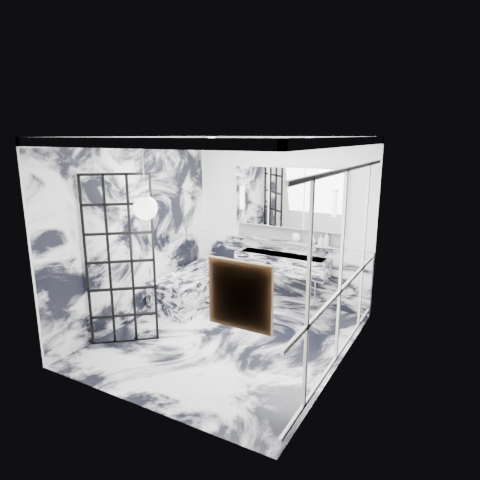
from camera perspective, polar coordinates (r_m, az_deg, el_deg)
The scene contains 25 objects.
floor at distance 6.26m, azimuth -1.72°, elevation -12.96°, with size 3.60×3.60×0.00m, color silver.
ceiling at distance 5.59m, azimuth -1.94°, elevation 13.60°, with size 3.60×3.60×0.00m, color white.
wall_back at distance 7.33m, azimuth 5.47°, elevation 2.58°, with size 3.60×3.60×0.00m, color white.
wall_front at distance 4.39m, azimuth -14.10°, elevation -5.49°, with size 3.60×3.60×0.00m, color white.
wall_left at distance 6.71m, azimuth -13.60°, elevation 1.21°, with size 3.60×3.60×0.00m, color white.
wall_right at distance 5.15m, azimuth 13.61°, elevation -2.59°, with size 3.60×3.60×0.00m, color white.
marble_clad_back at distance 7.53m, azimuth 5.24°, elevation -4.00°, with size 3.18×0.05×1.05m, color silver.
marble_clad_left at distance 6.72m, azimuth -13.48°, elevation 0.70°, with size 0.02×3.56×2.68m, color silver.
panel_molding at distance 5.19m, azimuth 13.33°, elevation -3.62°, with size 0.03×3.40×2.30m, color white.
soap_bottle_a at distance 7.00m, azimuth 11.49°, elevation 0.19°, with size 0.09×0.09×0.23m, color #8C5919.
soap_bottle_b at distance 7.03m, azimuth 10.79°, elevation 0.05°, with size 0.08×0.08×0.17m, color #4C4C51.
soap_bottle_c at distance 7.08m, azimuth 9.73°, elevation 0.03°, with size 0.11×0.11×0.14m, color silver.
face_pot at distance 7.17m, azimuth 7.52°, elevation 0.36°, with size 0.16×0.16×0.16m, color white.
amber_bottle at distance 7.09m, azimuth 9.44°, elevation -0.08°, with size 0.04×0.04×0.10m, color #8C5919.
flower_vase at distance 6.64m, azimuth -8.56°, elevation -5.78°, with size 0.08×0.08×0.12m, color silver.
crittall_door at distance 5.97m, azimuth -15.65°, elevation -2.79°, with size 0.88×0.04×2.34m, color black, non-canonical shape.
artwork at distance 3.71m, azimuth 0.01°, elevation -7.34°, with size 0.51×0.05×0.51m, color #C86514.
pendant_light at distance 4.71m, azimuth -12.50°, elevation 4.19°, with size 0.26×0.26×0.26m, color white.
trough_sink at distance 7.22m, azimuth 5.64°, elevation -3.09°, with size 1.60×0.45×0.30m, color silver.
ledge at distance 7.27m, azimuth 6.23°, elevation -0.19°, with size 1.90×0.14×0.04m, color silver.
subway_tile at distance 7.30m, azimuth 6.45°, elevation 0.94°, with size 1.90×0.03×0.23m, color white.
mirror_cabinet at distance 7.13m, azimuth 6.41°, elevation 5.67°, with size 1.90×0.16×1.00m, color white.
sconce_left at distance 7.41m, azimuth 0.24°, elevation 5.75°, with size 0.07×0.07×0.40m, color white.
sconce_right at distance 6.77m, azimuth 12.49°, elevation 4.66°, with size 0.07×0.07×0.40m, color white.
bathtub at distance 7.43m, azimuth -5.98°, elevation -6.28°, with size 0.75×1.65×0.55m, color silver.
Camera 1 is at (2.90, -4.78, 2.82)m, focal length 32.00 mm.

